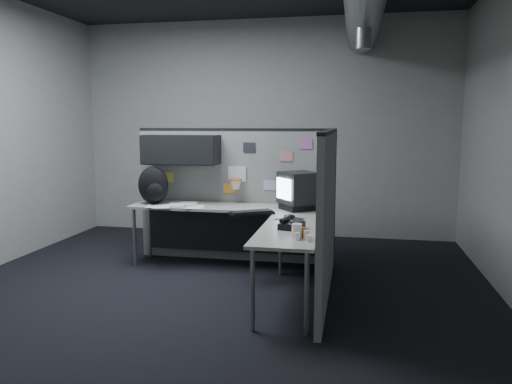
% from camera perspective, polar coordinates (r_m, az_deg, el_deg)
% --- Properties ---
extents(room, '(5.62, 5.62, 3.22)m').
position_cam_1_polar(room, '(4.69, 1.51, 12.79)').
color(room, black).
rests_on(room, ground).
extents(partition_back, '(2.44, 0.42, 1.63)m').
position_cam_1_polar(partition_back, '(6.09, -4.09, 1.31)').
color(partition_back, gray).
rests_on(partition_back, ground).
extents(partition_right, '(0.07, 2.23, 1.63)m').
position_cam_1_polar(partition_right, '(4.90, 8.16, -2.49)').
color(partition_right, gray).
rests_on(partition_right, ground).
extents(desk, '(2.31, 2.11, 0.73)m').
position_cam_1_polar(desk, '(5.54, -1.51, -3.34)').
color(desk, '#9E998E').
rests_on(desk, ground).
extents(monitor, '(0.52, 0.52, 0.42)m').
position_cam_1_polar(monitor, '(5.58, 4.91, 0.20)').
color(monitor, black).
rests_on(monitor, desk).
extents(keyboard, '(0.49, 0.40, 0.04)m').
position_cam_1_polar(keyboard, '(5.30, -0.51, -2.38)').
color(keyboard, black).
rests_on(keyboard, desk).
extents(mouse, '(0.30, 0.31, 0.05)m').
position_cam_1_polar(mouse, '(5.05, 3.84, -2.93)').
color(mouse, black).
rests_on(mouse, desk).
extents(phone, '(0.24, 0.26, 0.10)m').
position_cam_1_polar(phone, '(4.60, 4.05, -3.74)').
color(phone, black).
rests_on(phone, desk).
extents(bottles, '(0.14, 0.18, 0.09)m').
position_cam_1_polar(bottles, '(4.21, 5.50, -4.91)').
color(bottles, silver).
rests_on(bottles, desk).
extents(cup, '(0.09, 0.09, 0.12)m').
position_cam_1_polar(cup, '(4.25, 4.68, -4.44)').
color(cup, silver).
rests_on(cup, desk).
extents(papers, '(0.71, 0.58, 0.01)m').
position_cam_1_polar(papers, '(5.91, -9.15, -1.52)').
color(papers, white).
rests_on(papers, desk).
extents(backpack, '(0.41, 0.37, 0.45)m').
position_cam_1_polar(backpack, '(6.06, -11.64, 0.69)').
color(backpack, black).
rests_on(backpack, desk).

